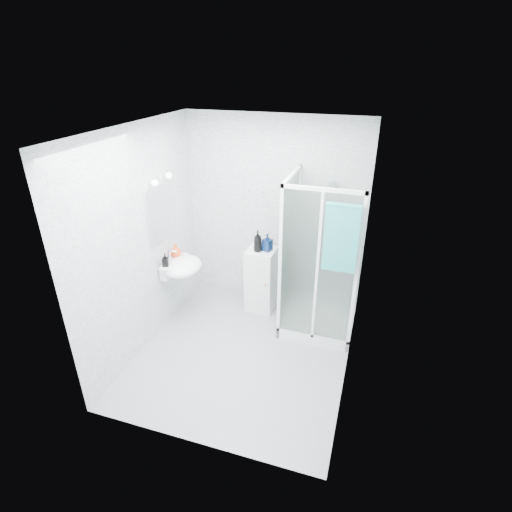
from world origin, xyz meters
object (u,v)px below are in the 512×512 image
(shower_enclosure, at_px, (312,298))
(storage_cabinet, at_px, (261,280))
(soap_dispenser_orange, at_px, (176,250))
(shampoo_bottle_a, at_px, (258,241))
(shampoo_bottle_b, at_px, (267,242))
(soap_dispenser_black, at_px, (165,260))
(hand_towel, at_px, (341,237))
(wall_basin, at_px, (181,266))

(shower_enclosure, xyz_separation_m, storage_cabinet, (-0.76, 0.25, 0.00))
(storage_cabinet, distance_m, soap_dispenser_orange, 1.22)
(shampoo_bottle_a, distance_m, shampoo_bottle_b, 0.13)
(shampoo_bottle_b, xyz_separation_m, soap_dispenser_black, (-1.10, -0.72, -0.08))
(shampoo_bottle_b, distance_m, soap_dispenser_black, 1.32)
(shampoo_bottle_b, bearing_deg, soap_dispenser_orange, -157.74)
(hand_towel, height_order, soap_dispenser_black, hand_towel)
(wall_basin, distance_m, shampoo_bottle_a, 1.03)
(hand_towel, distance_m, shampoo_bottle_b, 1.28)
(shampoo_bottle_a, relative_size, shampoo_bottle_b, 1.22)
(storage_cabinet, bearing_deg, shower_enclosure, -16.70)
(wall_basin, distance_m, soap_dispenser_black, 0.25)
(shower_enclosure, bearing_deg, soap_dispenser_orange, -173.65)
(soap_dispenser_orange, bearing_deg, storage_cabinet, 23.64)
(shower_enclosure, relative_size, shampoo_bottle_b, 8.41)
(shampoo_bottle_b, bearing_deg, hand_towel, -33.49)
(shampoo_bottle_a, height_order, shampoo_bottle_b, shampoo_bottle_a)
(shower_enclosure, relative_size, soap_dispenser_orange, 11.40)
(wall_basin, height_order, shampoo_bottle_b, shampoo_bottle_b)
(soap_dispenser_orange, relative_size, soap_dispenser_black, 1.06)
(storage_cabinet, relative_size, hand_towel, 1.17)
(shampoo_bottle_b, height_order, soap_dispenser_black, shampoo_bottle_b)
(wall_basin, bearing_deg, soap_dispenser_black, -127.97)
(soap_dispenser_black, bearing_deg, soap_dispenser_orange, 90.20)
(storage_cabinet, height_order, soap_dispenser_black, soap_dispenser_black)
(shower_enclosure, height_order, shampoo_bottle_a, shower_enclosure)
(storage_cabinet, bearing_deg, shampoo_bottle_a, -119.81)
(storage_cabinet, distance_m, soap_dispenser_black, 1.34)
(shower_enclosure, relative_size, hand_towel, 2.60)
(shower_enclosure, relative_size, shampoo_bottle_a, 6.91)
(storage_cabinet, xyz_separation_m, shampoo_bottle_a, (-0.03, -0.05, 0.60))
(shampoo_bottle_a, height_order, soap_dispenser_orange, shampoo_bottle_a)
(storage_cabinet, xyz_separation_m, shampoo_bottle_b, (0.08, 0.01, 0.57))
(hand_towel, xyz_separation_m, shampoo_bottle_a, (-1.10, 0.60, -0.46))
(shampoo_bottle_a, bearing_deg, shower_enclosure, -13.87)
(storage_cabinet, xyz_separation_m, hand_towel, (1.07, -0.65, 1.06))
(shampoo_bottle_a, height_order, soap_dispenser_black, shampoo_bottle_a)
(shampoo_bottle_b, relative_size, soap_dispenser_orange, 1.35)
(shower_enclosure, distance_m, soap_dispenser_orange, 1.86)
(wall_basin, distance_m, shampoo_bottle_b, 1.15)
(wall_basin, relative_size, soap_dispenser_black, 3.38)
(shampoo_bottle_b, bearing_deg, storage_cabinet, -176.52)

